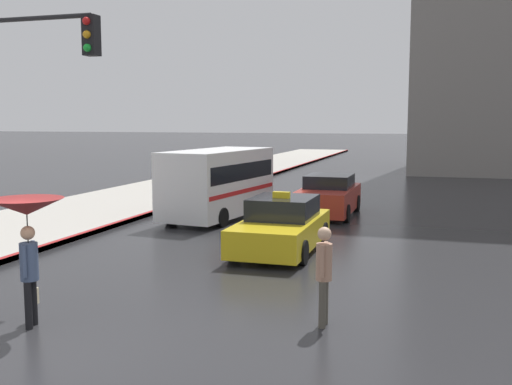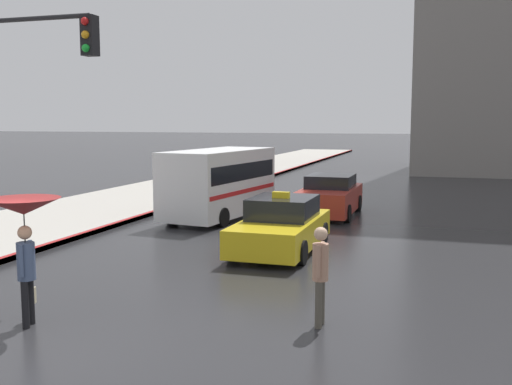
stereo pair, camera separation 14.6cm
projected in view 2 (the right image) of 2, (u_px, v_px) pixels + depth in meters
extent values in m
plane|color=#262628|center=(23.00, 369.00, 8.23)|extent=(300.00, 300.00, 0.00)
cube|color=gold|center=(281.00, 232.00, 15.56)|extent=(1.80, 4.16, 0.69)
cube|color=black|center=(283.00, 207.00, 15.68)|extent=(1.58, 1.87, 0.55)
cylinder|color=black|center=(301.00, 253.00, 14.11)|extent=(0.20, 0.60, 0.60)
cylinder|color=black|center=(233.00, 248.00, 14.63)|extent=(0.20, 0.60, 0.60)
cylinder|color=black|center=(323.00, 233.00, 16.55)|extent=(0.20, 0.60, 0.60)
cylinder|color=black|center=(264.00, 230.00, 17.06)|extent=(0.20, 0.60, 0.60)
cube|color=yellow|center=(281.00, 195.00, 15.44)|extent=(0.44, 0.16, 0.16)
cube|color=#A52D23|center=(329.00, 199.00, 21.52)|extent=(1.80, 4.16, 0.83)
cube|color=black|center=(331.00, 181.00, 21.64)|extent=(1.58, 1.87, 0.46)
cylinder|color=black|center=(347.00, 213.00, 20.08)|extent=(0.20, 0.60, 0.60)
cylinder|color=black|center=(298.00, 211.00, 20.59)|extent=(0.20, 0.60, 0.60)
cylinder|color=black|center=(358.00, 203.00, 22.52)|extent=(0.20, 0.60, 0.60)
cylinder|color=black|center=(314.00, 201.00, 23.03)|extent=(0.20, 0.60, 0.60)
cube|color=white|center=(219.00, 182.00, 20.81)|extent=(2.65, 5.29, 2.22)
cube|color=black|center=(219.00, 170.00, 20.76)|extent=(2.62, 4.89, 0.57)
cube|color=red|center=(219.00, 190.00, 20.84)|extent=(2.65, 5.10, 0.14)
cylinder|color=black|center=(222.00, 217.00, 19.15)|extent=(0.28, 0.65, 0.63)
cylinder|color=black|center=(172.00, 213.00, 19.96)|extent=(0.28, 0.65, 0.63)
cylinder|color=black|center=(262.00, 205.00, 21.89)|extent=(0.28, 0.65, 0.63)
cylinder|color=black|center=(217.00, 202.00, 22.69)|extent=(0.28, 0.65, 0.63)
cylinder|color=black|center=(25.00, 305.00, 9.80)|extent=(0.15, 0.15, 0.79)
cylinder|color=black|center=(31.00, 301.00, 10.02)|extent=(0.15, 0.15, 0.79)
cylinder|color=#3D4C6B|center=(26.00, 261.00, 9.82)|extent=(0.36, 0.36, 0.63)
sphere|color=tan|center=(25.00, 232.00, 9.77)|extent=(0.23, 0.23, 0.23)
cylinder|color=#3D4C6B|center=(21.00, 261.00, 9.63)|extent=(0.09, 0.09, 0.53)
cylinder|color=#3D4C6B|center=(30.00, 256.00, 10.00)|extent=(0.09, 0.09, 0.53)
cone|color=maroon|center=(23.00, 206.00, 9.72)|extent=(1.19, 1.19, 0.27)
cylinder|color=black|center=(24.00, 228.00, 9.76)|extent=(0.02, 0.02, 0.69)
cube|color=#BFB28C|center=(31.00, 296.00, 10.17)|extent=(0.15, 0.20, 0.28)
cylinder|color=#4C473D|center=(321.00, 301.00, 10.02)|extent=(0.12, 0.12, 0.78)
cylinder|color=#4C473D|center=(319.00, 305.00, 9.81)|extent=(0.12, 0.12, 0.78)
cylinder|color=tan|center=(320.00, 262.00, 9.83)|extent=(0.26, 0.26, 0.62)
sphere|color=#DBAD89|center=(321.00, 234.00, 9.78)|extent=(0.23, 0.23, 0.23)
cylinder|color=tan|center=(323.00, 257.00, 9.99)|extent=(0.07, 0.07, 0.52)
cylinder|color=tan|center=(318.00, 262.00, 9.66)|extent=(0.07, 0.07, 0.52)
cylinder|color=black|center=(20.00, 20.00, 12.47)|extent=(3.34, 0.10, 0.10)
cube|color=black|center=(90.00, 36.00, 12.01)|extent=(0.28, 0.28, 0.80)
sphere|color=red|center=(85.00, 21.00, 11.83)|extent=(0.16, 0.16, 0.16)
sphere|color=orange|center=(85.00, 35.00, 11.86)|extent=(0.16, 0.16, 0.16)
sphere|color=green|center=(86.00, 48.00, 11.89)|extent=(0.16, 0.16, 0.16)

